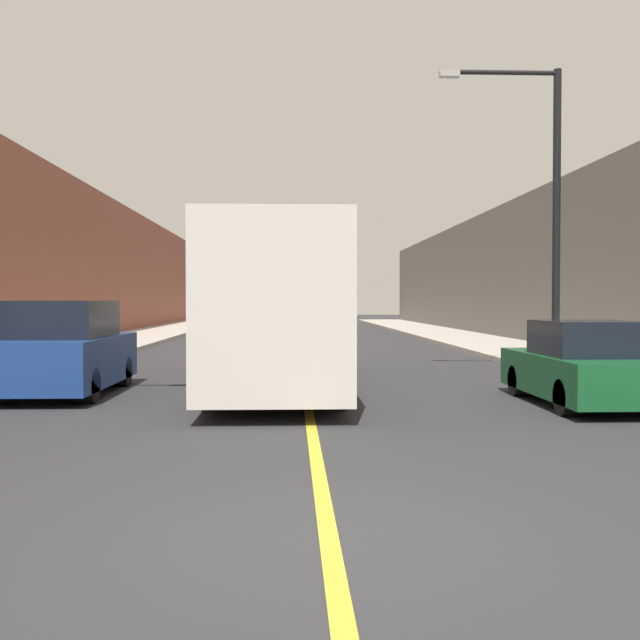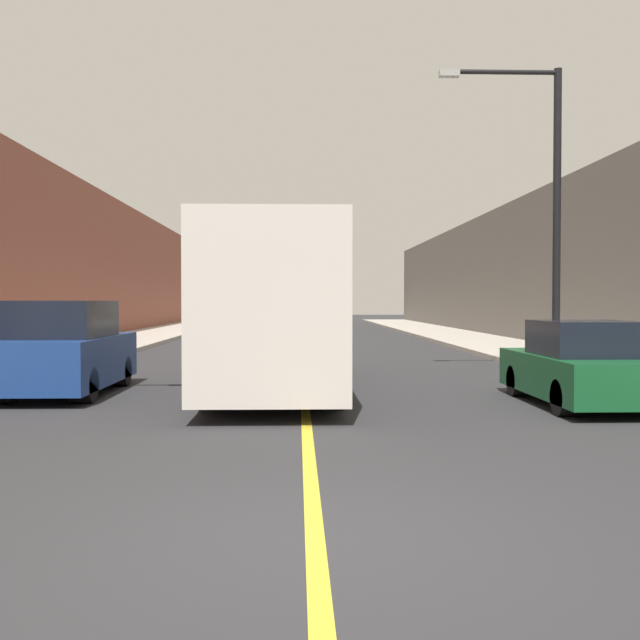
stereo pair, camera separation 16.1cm
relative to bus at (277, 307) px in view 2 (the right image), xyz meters
name	(u,v)px [view 2 (the right image)]	position (x,y,z in m)	size (l,w,h in m)	color
ground_plane	(315,540)	(0.60, -10.50, -1.80)	(200.00, 200.00, 0.00)	#2D2D30
sidewalk_left	(130,340)	(-7.57, 19.50, -1.72)	(3.99, 72.00, 0.16)	#B2AA9E
sidewalk_right	(469,339)	(8.76, 19.50, -1.72)	(3.99, 72.00, 0.16)	#B2AA9E
building_row_left	(44,262)	(-11.57, 19.50, 2.01)	(4.00, 72.00, 7.60)	brown
building_row_right	(551,271)	(12.76, 19.50, 1.58)	(4.00, 72.00, 6.74)	#66605B
road_center_line	(300,341)	(0.60, 19.50, -1.79)	(0.16, 72.00, 0.01)	gold
bus	(277,307)	(0.00, 0.00, 0.00)	(2.57, 10.34, 3.38)	silver
parked_suv_left	(65,351)	(-4.31, -0.97, -0.91)	(1.90, 4.58, 1.93)	navy
car_right_near	(583,367)	(5.69, -2.92, -1.10)	(1.89, 4.28, 1.56)	#145128
street_lamp_right	(545,196)	(6.77, 2.46, 2.79)	(3.12, 0.24, 7.65)	black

